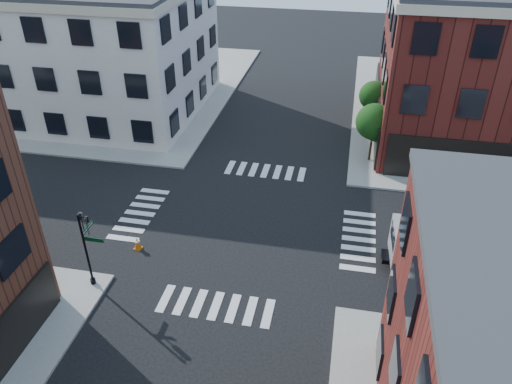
{
  "coord_description": "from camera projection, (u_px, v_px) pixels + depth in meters",
  "views": [
    {
      "loc": [
        5.59,
        -24.53,
        18.54
      ],
      "look_at": [
        0.66,
        0.15,
        2.5
      ],
      "focal_mm": 35.0,
      "sensor_mm": 36.0,
      "label": 1
    }
  ],
  "objects": [
    {
      "name": "ground",
      "position": [
        245.0,
        226.0,
        31.17
      ],
      "size": [
        120.0,
        120.0,
        0.0
      ],
      "primitive_type": "plane",
      "color": "black",
      "rests_on": "ground"
    },
    {
      "name": "sidewalk_nw",
      "position": [
        92.0,
        85.0,
        51.97
      ],
      "size": [
        30.0,
        30.0,
        0.15
      ],
      "primitive_type": "cube",
      "color": "gray",
      "rests_on": "ground"
    },
    {
      "name": "building_nw",
      "position": [
        75.0,
        47.0,
        44.59
      ],
      "size": [
        22.0,
        16.0,
        11.0
      ],
      "primitive_type": "cube",
      "color": "silver",
      "rests_on": "ground"
    },
    {
      "name": "tree_near",
      "position": [
        375.0,
        124.0,
        36.47
      ],
      "size": [
        2.69,
        2.69,
        4.49
      ],
      "color": "black",
      "rests_on": "ground"
    },
    {
      "name": "tree_far",
      "position": [
        374.0,
        97.0,
        41.59
      ],
      "size": [
        2.43,
        2.43,
        4.07
      ],
      "color": "black",
      "rests_on": "ground"
    },
    {
      "name": "signal_pole",
      "position": [
        87.0,
        242.0,
        25.22
      ],
      "size": [
        1.29,
        1.24,
        4.6
      ],
      "color": "black",
      "rests_on": "ground"
    },
    {
      "name": "box_truck",
      "position": [
        475.0,
        244.0,
        26.51
      ],
      "size": [
        8.47,
        2.89,
        3.79
      ],
      "rotation": [
        0.0,
        0.0,
        0.04
      ],
      "color": "silver",
      "rests_on": "ground"
    },
    {
      "name": "traffic_cone",
      "position": [
        137.0,
        243.0,
        29.09
      ],
      "size": [
        0.5,
        0.5,
        0.79
      ],
      "rotation": [
        0.0,
        0.0,
        -0.18
      ],
      "color": "#CA5F09",
      "rests_on": "ground"
    }
  ]
}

